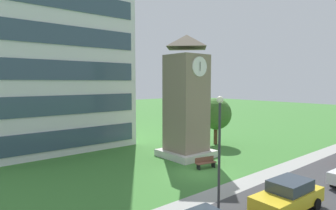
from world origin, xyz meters
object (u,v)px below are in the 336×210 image
at_px(park_bench, 205,163).
at_px(tree_near_tower, 216,114).
at_px(street_lamp, 219,141).
at_px(clock_tower, 186,103).
at_px(parked_car_yellow, 288,196).

xyz_separation_m(park_bench, tree_near_tower, (7.50, 5.37, 2.91)).
distance_m(park_bench, street_lamp, 8.43).
distance_m(clock_tower, parked_car_yellow, 13.03).
bearing_deg(tree_near_tower, parked_car_yellow, -126.17).
height_order(clock_tower, tree_near_tower, clock_tower).
xyz_separation_m(street_lamp, parked_car_yellow, (2.88, -2.36, -2.95)).
relative_size(clock_tower, street_lamp, 1.81).
bearing_deg(park_bench, tree_near_tower, 35.61).
height_order(clock_tower, parked_car_yellow, clock_tower).
bearing_deg(parked_car_yellow, park_bench, 73.91).
distance_m(tree_near_tower, parked_car_yellow, 16.85).
bearing_deg(clock_tower, tree_near_tower, 15.30).
bearing_deg(parked_car_yellow, tree_near_tower, 53.83).
relative_size(park_bench, parked_car_yellow, 0.41).
xyz_separation_m(tree_near_tower, parked_car_yellow, (-9.83, -13.45, -2.51)).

